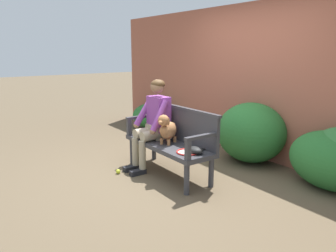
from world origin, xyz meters
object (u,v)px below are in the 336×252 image
tennis_racket (189,152)px  dog_on_bench (167,129)px  baseball_glove (195,150)px  tennis_ball (118,171)px  person_seated (154,121)px  garden_bench (168,147)px

tennis_racket → dog_on_bench: bearing=-179.0°
dog_on_bench → baseball_glove: dog_on_bench is taller
tennis_racket → tennis_ball: size_ratio=8.77×
person_seated → tennis_racket: 0.88m
person_seated → dog_on_bench: 0.36m
garden_bench → person_seated: person_seated is taller
person_seated → tennis_racket: bearing=-0.1°
dog_on_bench → tennis_racket: bearing=1.0°
baseball_glove → tennis_ball: size_ratio=3.33×
tennis_racket → baseball_glove: bearing=21.3°
garden_bench → dog_on_bench: (0.02, -0.03, 0.28)m
baseball_glove → person_seated: bearing=177.9°
person_seated → baseball_glove: size_ratio=6.07×
tennis_racket → person_seated: bearing=179.9°
tennis_ball → garden_bench: bearing=53.2°
tennis_racket → tennis_ball: (-0.94, -0.56, -0.44)m
garden_bench → person_seated: size_ratio=1.15×
tennis_racket → tennis_ball: 1.18m
garden_bench → tennis_racket: (0.50, -0.02, 0.07)m
dog_on_bench → tennis_racket: dog_on_bench is taller
garden_bench → baseball_glove: baseball_glove is taller
person_seated → dog_on_bench: (0.35, -0.01, -0.05)m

